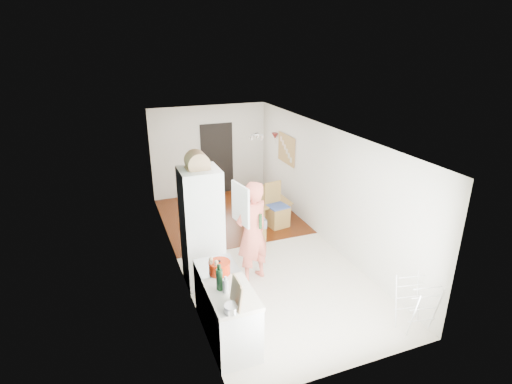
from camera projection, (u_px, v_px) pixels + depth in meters
room_shell at (255, 194)px, 7.93m from camera, size 3.20×7.00×2.50m
floor at (255, 249)px, 8.38m from camera, size 3.20×7.00×0.01m
wood_floor_overlay at (229, 215)px, 9.99m from camera, size 3.20×3.30×0.01m
sage_wall_panel at (198, 218)px, 5.45m from camera, size 0.02×3.00×1.30m
tile_splashback at (210, 283)px, 5.22m from camera, size 0.02×1.90×0.50m
doorway_recess at (217, 159)px, 11.13m from camera, size 0.90×0.04×2.00m
base_cabinet at (232, 322)px, 5.57m from camera, size 0.60×0.90×0.86m
worktop at (232, 295)px, 5.41m from camera, size 0.62×0.92×0.06m
range_cooker at (218, 292)px, 6.22m from camera, size 0.60×0.60×0.88m
cooker_top at (217, 267)px, 6.06m from camera, size 0.60×0.60×0.04m
fridge_housing at (202, 228)px, 6.89m from camera, size 0.66×0.66×2.15m
fridge_door at (241, 204)px, 6.67m from camera, size 0.14×0.56×0.70m
fridge_interior at (218, 200)px, 6.83m from camera, size 0.02×0.52×0.66m
pinboard at (287, 149)px, 10.01m from camera, size 0.03×0.90×0.70m
pinboard_frame at (286, 149)px, 10.01m from camera, size 0.00×0.94×0.74m
wall_sconce at (275, 136)px, 10.49m from camera, size 0.18×0.18×0.16m
person at (252, 224)px, 6.96m from camera, size 0.96×0.80×2.24m
dining_table at (266, 206)px, 9.96m from camera, size 0.75×1.29×0.44m
dining_chair at (278, 206)px, 9.24m from camera, size 0.51×0.51×1.05m
stool at (256, 235)px, 8.52m from camera, size 0.36×0.36×0.45m
grey_drape at (255, 222)px, 8.38m from camera, size 0.45×0.45×0.18m
drying_rack at (416, 305)px, 5.95m from camera, size 0.50×0.46×0.84m
bread_bin at (197, 162)px, 6.50m from camera, size 0.42×0.40×0.20m
red_casserole at (219, 267)px, 5.82m from camera, size 0.35×0.35×0.19m
steel_pan at (232, 308)px, 5.01m from camera, size 0.20×0.20×0.10m
held_bottle at (260, 221)px, 6.86m from camera, size 0.06×0.06×0.27m
bottle_a at (220, 280)px, 5.41m from camera, size 0.09×0.09×0.32m
bottle_b at (219, 279)px, 5.43m from camera, size 0.08×0.08×0.31m
bottle_c at (226, 286)px, 5.37m from camera, size 0.10×0.10×0.20m
pepper_mill_front at (217, 270)px, 5.73m from camera, size 0.07×0.07×0.21m
pepper_mill_back at (211, 268)px, 5.77m from camera, size 0.08×0.08×0.22m
chopping_boards at (236, 294)px, 5.05m from camera, size 0.05×0.29×0.39m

